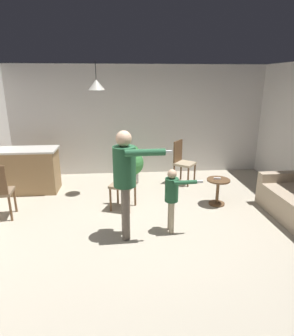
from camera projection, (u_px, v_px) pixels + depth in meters
ground at (152, 234)px, 4.49m from camera, size 7.68×7.68×0.00m
wall_back at (139, 121)px, 7.12m from camera, size 6.40×0.10×2.70m
kitchen_counter at (29, 170)px, 6.08m from camera, size 1.26×0.66×0.95m
side_table_by_couch at (218, 189)px, 5.47m from camera, size 0.44×0.44×0.52m
person_adult at (126, 173)px, 4.13m from camera, size 0.83×0.48×1.66m
person_child at (172, 194)px, 4.39m from camera, size 0.56×0.30×1.05m
dining_chair_by_counter at (124, 180)px, 5.30m from camera, size 0.54×0.54×1.00m
dining_chair_centre_back at (182, 160)px, 6.59m from camera, size 0.59×0.59×1.00m
potted_plant_corner at (131, 162)px, 6.58m from camera, size 0.60×0.60×0.92m
spare_remote_on_table at (217, 178)px, 5.40m from camera, size 0.13×0.07×0.04m
ceiling_light_pendant at (96, 85)px, 5.44m from camera, size 0.32×0.32×0.55m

